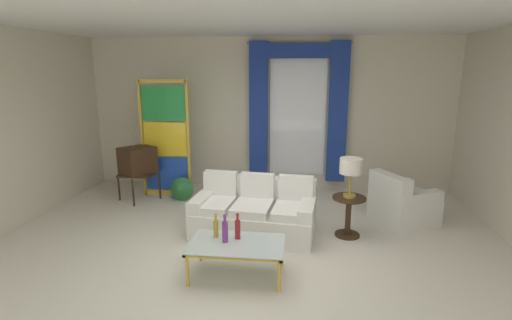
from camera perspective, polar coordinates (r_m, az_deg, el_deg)
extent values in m
plane|color=silver|center=(5.33, -1.18, -13.31)|extent=(16.00, 16.00, 0.00)
cube|color=beige|center=(7.86, 1.84, 6.80)|extent=(8.00, 0.12, 3.00)
cube|color=beige|center=(6.91, -32.18, 3.88)|extent=(0.12, 7.00, 3.00)
cube|color=white|center=(5.59, -0.15, 19.80)|extent=(8.00, 7.60, 0.04)
cube|color=white|center=(7.74, 6.18, 7.01)|extent=(1.10, 0.02, 2.50)
cylinder|color=gold|center=(7.63, 6.42, 16.76)|extent=(2.00, 0.04, 0.04)
cube|color=navy|center=(7.69, 0.38, 7.04)|extent=(0.36, 0.12, 2.70)
cube|color=navy|center=(7.68, 11.96, 6.74)|extent=(0.36, 0.12, 2.70)
cube|color=navy|center=(7.61, 6.39, 15.72)|extent=(1.80, 0.10, 0.28)
cube|color=white|center=(5.76, -0.34, -9.13)|extent=(1.82, 1.07, 0.38)
cube|color=white|center=(6.03, 0.44, -6.06)|extent=(1.75, 0.37, 0.78)
cube|color=white|center=(5.62, 7.53, -8.85)|extent=(0.28, 0.87, 0.56)
cube|color=white|center=(5.94, -7.77, -7.62)|extent=(0.28, 0.87, 0.56)
cube|color=white|center=(5.53, 5.46, -7.38)|extent=(0.60, 0.79, 0.12)
cube|color=white|center=(5.76, 5.90, -4.22)|extent=(0.52, 0.19, 0.40)
cube|color=white|center=(5.62, -0.46, -6.96)|extent=(0.60, 0.79, 0.12)
cube|color=white|center=(5.85, 0.24, -3.88)|extent=(0.52, 0.19, 0.40)
cube|color=white|center=(5.77, -6.12, -6.49)|extent=(0.60, 0.79, 0.12)
cube|color=white|center=(5.99, -5.20, -3.51)|extent=(0.52, 0.19, 0.40)
cube|color=silver|center=(4.61, -2.85, -12.24)|extent=(1.11, 0.67, 0.02)
cube|color=gold|center=(4.90, -2.22, -10.87)|extent=(1.11, 0.04, 0.03)
cube|color=gold|center=(4.34, -3.56, -14.27)|extent=(1.11, 0.04, 0.03)
cube|color=gold|center=(4.73, -9.36, -11.99)|extent=(0.04, 0.67, 0.03)
cube|color=gold|center=(4.57, 3.93, -12.79)|extent=(0.04, 0.67, 0.03)
cylinder|color=gold|center=(5.06, -8.12, -12.55)|extent=(0.04, 0.04, 0.38)
cylinder|color=gold|center=(4.92, 3.83, -13.26)|extent=(0.04, 0.04, 0.38)
cylinder|color=gold|center=(4.56, -10.08, -15.74)|extent=(0.04, 0.04, 0.38)
cylinder|color=gold|center=(4.39, 3.41, -16.71)|extent=(0.04, 0.04, 0.38)
cylinder|color=maroon|center=(4.67, -2.72, -10.20)|extent=(0.07, 0.07, 0.23)
cylinder|color=maroon|center=(4.62, -2.74, -8.55)|extent=(0.03, 0.03, 0.06)
sphere|color=maroon|center=(4.60, -2.75, -8.02)|extent=(0.04, 0.04, 0.04)
cylinder|color=#753384|center=(4.59, -4.58, -10.53)|extent=(0.07, 0.07, 0.25)
cylinder|color=#753384|center=(4.53, -4.62, -8.73)|extent=(0.03, 0.03, 0.06)
sphere|color=#753384|center=(4.51, -4.63, -8.18)|extent=(0.04, 0.04, 0.04)
cylinder|color=gold|center=(4.73, -5.93, -10.07)|extent=(0.06, 0.06, 0.21)
cylinder|color=gold|center=(4.68, -5.96, -8.57)|extent=(0.03, 0.03, 0.06)
sphere|color=gold|center=(4.67, -5.98, -8.06)|extent=(0.04, 0.04, 0.04)
cube|color=#382314|center=(7.47, -16.91, -1.93)|extent=(0.62, 0.54, 0.03)
cylinder|color=#382314|center=(7.60, -19.54, -3.83)|extent=(0.04, 0.04, 0.50)
cylinder|color=#382314|center=(7.87, -16.01, -2.99)|extent=(0.04, 0.04, 0.50)
cylinder|color=#382314|center=(7.20, -17.64, -4.62)|extent=(0.04, 0.04, 0.50)
cylinder|color=#382314|center=(7.49, -13.99, -3.70)|extent=(0.04, 0.04, 0.50)
cube|color=#382314|center=(7.41, -17.04, -0.03)|extent=(0.71, 0.73, 0.48)
cube|color=black|center=(7.60, -18.00, 0.38)|extent=(0.23, 0.33, 0.30)
cylinder|color=gold|center=(7.60, -18.42, -1.10)|extent=(0.03, 0.04, 0.04)
cylinder|color=gold|center=(7.68, -17.40, -0.88)|extent=(0.03, 0.04, 0.04)
cylinder|color=silver|center=(7.33, -17.27, 3.17)|extent=(0.08, 0.11, 0.34)
cylinder|color=silver|center=(7.33, -17.27, 3.17)|extent=(0.08, 0.11, 0.34)
cube|color=white|center=(6.67, 20.99, -6.76)|extent=(1.07, 1.07, 0.40)
cube|color=white|center=(6.59, 21.17, -4.72)|extent=(0.92, 0.92, 0.10)
cube|color=white|center=(6.41, 18.95, -5.51)|extent=(0.54, 0.80, 0.80)
cube|color=white|center=(6.87, 19.32, -5.25)|extent=(0.74, 0.49, 0.58)
cube|color=white|center=(6.42, 22.91, -6.86)|extent=(0.74, 0.49, 0.58)
cube|color=gold|center=(7.62, -16.42, 3.02)|extent=(0.05, 0.05, 2.20)
cube|color=gold|center=(7.32, -9.91, 2.96)|extent=(0.05, 0.05, 2.20)
cube|color=gold|center=(7.35, -13.67, 11.23)|extent=(0.90, 0.05, 0.06)
cube|color=gold|center=(7.71, -12.82, -4.70)|extent=(0.90, 0.05, 0.10)
cube|color=#1E47B7|center=(7.60, -12.96, -1.95)|extent=(0.82, 0.02, 0.64)
cube|color=yellow|center=(7.46, -13.23, 3.00)|extent=(0.82, 0.02, 0.64)
cube|color=#238E3D|center=(7.37, -13.50, 8.10)|extent=(0.82, 0.02, 0.64)
cylinder|color=beige|center=(7.43, -10.70, -5.44)|extent=(0.16, 0.16, 0.06)
ellipsoid|color=#1D3AAB|center=(7.40, -10.74, -4.63)|extent=(0.18, 0.32, 0.20)
sphere|color=#1D3AAB|center=(7.49, -10.46, -3.50)|extent=(0.09, 0.09, 0.09)
cone|color=gold|center=(7.55, -10.32, -3.38)|extent=(0.02, 0.04, 0.02)
cone|color=#2F7C3C|center=(7.21, -11.19, -4.30)|extent=(0.44, 0.40, 0.50)
cylinder|color=#382314|center=(5.73, 13.56, -5.46)|extent=(0.48, 0.48, 0.03)
cylinder|color=#382314|center=(5.83, 13.41, -8.16)|extent=(0.08, 0.08, 0.55)
cylinder|color=#382314|center=(5.93, 13.26, -10.64)|extent=(0.36, 0.36, 0.03)
cylinder|color=#B29338|center=(5.72, 13.58, -5.13)|extent=(0.18, 0.18, 0.04)
cylinder|color=#B29338|center=(5.66, 13.69, -3.21)|extent=(0.03, 0.03, 0.36)
cylinder|color=silver|center=(5.60, 13.82, -0.85)|extent=(0.32, 0.32, 0.22)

